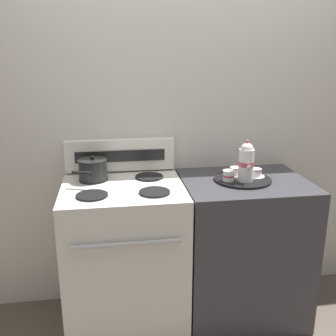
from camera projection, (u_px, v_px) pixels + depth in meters
ground_plane at (186, 315)px, 2.62m from camera, size 6.00×6.00×0.00m
wall_back at (178, 143)px, 2.63m from camera, size 6.00×0.05×2.20m
stove at (125, 257)px, 2.43m from camera, size 0.72×0.66×0.94m
control_panel at (120, 155)px, 2.54m from camera, size 0.70×0.05×0.20m
side_counter at (241, 248)px, 2.54m from camera, size 0.77×0.63×0.93m
saucepan at (93, 169)px, 2.39m from camera, size 0.20×0.26×0.15m
serving_tray at (243, 180)px, 2.40m from camera, size 0.35×0.35×0.01m
teapot at (246, 162)px, 2.32m from camera, size 0.09×0.15×0.25m
teacup_left at (236, 171)px, 2.45m from camera, size 0.11×0.11×0.05m
teacup_right at (255, 173)px, 2.42m from camera, size 0.11×0.11×0.05m
creamer_jug at (228, 176)px, 2.35m from camera, size 0.07×0.07×0.07m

